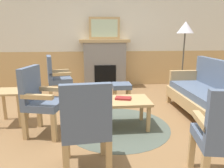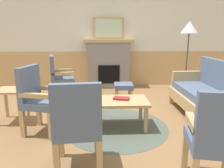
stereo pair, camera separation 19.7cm
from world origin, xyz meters
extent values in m
plane|color=olive|center=(0.00, 0.00, 0.00)|extent=(14.00, 14.00, 0.00)
cube|color=silver|center=(0.00, 2.60, 1.35)|extent=(7.20, 0.12, 2.70)
cube|color=tan|center=(0.00, 2.53, 0.47)|extent=(7.20, 0.02, 0.95)
cube|color=gray|center=(0.00, 2.35, 0.60)|extent=(1.10, 0.36, 1.20)
cube|color=black|center=(0.00, 2.16, 0.38)|extent=(0.56, 0.02, 0.48)
cube|color=tan|center=(0.00, 2.35, 1.24)|extent=(1.30, 0.44, 0.08)
cube|color=tan|center=(0.00, 2.35, 1.56)|extent=(0.80, 0.03, 0.56)
cube|color=#B2C6A8|center=(0.00, 2.33, 1.56)|extent=(0.68, 0.01, 0.44)
cube|color=tan|center=(1.26, 0.85, 0.08)|extent=(0.08, 0.08, 0.16)
cube|color=tan|center=(1.26, -0.83, 0.08)|extent=(0.08, 0.08, 0.16)
cube|color=tan|center=(1.86, 0.85, 0.08)|extent=(0.08, 0.08, 0.16)
cube|color=tan|center=(1.56, 0.01, 0.26)|extent=(0.70, 1.80, 0.20)
cube|color=slate|center=(1.56, 0.01, 0.42)|extent=(0.60, 1.70, 0.12)
cube|color=tan|center=(1.56, 0.86, 0.53)|extent=(0.60, 0.10, 0.30)
cube|color=tan|center=(-0.38, -0.46, 0.20)|extent=(0.05, 0.05, 0.40)
cube|color=tan|center=(0.46, -0.46, 0.20)|extent=(0.05, 0.05, 0.40)
cube|color=tan|center=(-0.38, -0.02, 0.20)|extent=(0.05, 0.05, 0.40)
cube|color=tan|center=(0.46, -0.02, 0.20)|extent=(0.05, 0.05, 0.40)
cube|color=tan|center=(0.04, -0.24, 0.42)|extent=(0.96, 0.56, 0.04)
cylinder|color=#4C564C|center=(0.04, -0.24, 0.00)|extent=(1.61, 1.61, 0.01)
cube|color=maroon|center=(0.12, -0.21, 0.46)|extent=(0.27, 0.20, 0.03)
cube|color=tan|center=(0.14, 1.02, 0.13)|extent=(0.05, 0.05, 0.26)
cube|color=tan|center=(0.44, 1.02, 0.13)|extent=(0.05, 0.05, 0.26)
cube|color=tan|center=(0.14, 1.32, 0.13)|extent=(0.05, 0.05, 0.26)
cube|color=tan|center=(0.44, 1.32, 0.13)|extent=(0.05, 0.05, 0.26)
cube|color=slate|center=(0.29, 1.17, 0.31)|extent=(0.40, 0.40, 0.10)
cube|color=tan|center=(-0.87, 1.47, 0.20)|extent=(0.07, 0.07, 0.40)
cube|color=tan|center=(-0.78, 1.06, 0.20)|extent=(0.07, 0.07, 0.40)
cube|color=tan|center=(-1.28, 1.38, 0.20)|extent=(0.07, 0.07, 0.40)
cube|color=tan|center=(-1.19, 0.97, 0.20)|extent=(0.07, 0.07, 0.40)
cube|color=slate|center=(-1.03, 1.22, 0.45)|extent=(0.57, 0.57, 0.10)
cube|color=slate|center=(-1.23, 1.17, 0.74)|extent=(0.18, 0.49, 0.48)
cube|color=tan|center=(-1.08, 1.42, 0.62)|extent=(0.44, 0.17, 0.06)
cube|color=tan|center=(-0.99, 1.02, 0.62)|extent=(0.44, 0.17, 0.06)
cube|color=tan|center=(-0.77, -0.21, 0.20)|extent=(0.07, 0.07, 0.40)
cube|color=tan|center=(-0.87, -0.62, 0.20)|extent=(0.07, 0.07, 0.40)
cube|color=tan|center=(-1.18, -0.11, 0.20)|extent=(0.07, 0.07, 0.40)
cube|color=tan|center=(-1.28, -0.52, 0.20)|extent=(0.07, 0.07, 0.40)
cube|color=slate|center=(-1.03, -0.36, 0.45)|extent=(0.58, 0.58, 0.10)
cube|color=slate|center=(-1.22, -0.31, 0.74)|extent=(0.19, 0.49, 0.48)
cube|color=tan|center=(-0.98, -0.16, 0.62)|extent=(0.44, 0.18, 0.06)
cube|color=tan|center=(-1.08, -0.56, 0.62)|extent=(0.44, 0.18, 0.06)
cube|color=tan|center=(0.70, -1.33, 0.20)|extent=(0.07, 0.07, 0.40)
cube|color=slate|center=(0.87, -1.57, 0.45)|extent=(0.56, 0.56, 0.10)
cube|color=tan|center=(0.67, -1.53, 0.62)|extent=(0.15, 0.45, 0.06)
cube|color=tan|center=(-0.66, -1.02, 0.20)|extent=(0.06, 0.06, 0.40)
cube|color=tan|center=(-0.24, -0.99, 0.20)|extent=(0.06, 0.06, 0.40)
cube|color=tan|center=(-0.62, -1.44, 0.20)|extent=(0.06, 0.06, 0.40)
cube|color=tan|center=(-0.20, -1.40, 0.20)|extent=(0.06, 0.06, 0.40)
cube|color=slate|center=(-0.43, -1.21, 0.45)|extent=(0.52, 0.52, 0.10)
cube|color=slate|center=(-0.41, -1.41, 0.74)|extent=(0.49, 0.12, 0.48)
cube|color=tan|center=(-0.64, -1.23, 0.62)|extent=(0.11, 0.44, 0.06)
cube|color=tan|center=(-0.23, -1.20, 0.62)|extent=(0.11, 0.44, 0.06)
cube|color=tan|center=(-1.83, 0.24, 0.26)|extent=(0.04, 0.04, 0.52)
cube|color=tan|center=(-1.47, 0.24, 0.26)|extent=(0.04, 0.04, 0.52)
cube|color=tan|center=(-1.47, -0.12, 0.26)|extent=(0.04, 0.04, 0.52)
cube|color=tan|center=(-1.65, 0.06, 0.54)|extent=(0.44, 0.44, 0.03)
cylinder|color=#332D28|center=(1.68, 1.25, 0.01)|extent=(0.24, 0.24, 0.03)
cylinder|color=#4C473D|center=(1.68, 1.25, 0.73)|extent=(0.03, 0.03, 1.40)
cone|color=silver|center=(1.68, 1.25, 1.55)|extent=(0.36, 0.36, 0.25)
camera|label=1|loc=(-0.36, -3.29, 1.42)|focal=33.97mm
camera|label=2|loc=(-0.16, -3.31, 1.42)|focal=33.97mm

